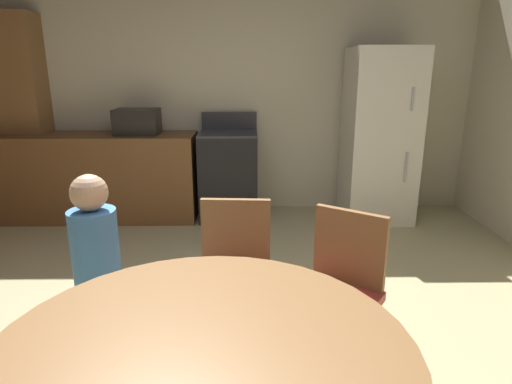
{
  "coord_description": "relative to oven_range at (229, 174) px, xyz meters",
  "views": [
    {
      "loc": [
        0.17,
        -1.9,
        1.54
      ],
      "look_at": [
        0.21,
        0.83,
        0.76
      ],
      "focal_mm": 29.94,
      "sensor_mm": 36.0,
      "label": 1
    }
  ],
  "objects": [
    {
      "name": "chair_northeast",
      "position": [
        0.67,
        -2.52,
        0.03
      ],
      "size": [
        0.56,
        0.56,
        0.87
      ],
      "rotation": [
        0.0,
        0.0,
        4.1
      ],
      "color": "olive",
      "rests_on": "ground"
    },
    {
      "name": "ground_plane",
      "position": [
        0.06,
        -2.53,
        -0.47
      ],
      "size": [
        14.0,
        14.0,
        0.0
      ],
      "primitive_type": "plane",
      "color": "tan"
    },
    {
      "name": "person_child",
      "position": [
        -0.51,
        -2.56,
        0.11
      ],
      "size": [
        0.31,
        0.31,
        1.09
      ],
      "rotation": [
        0.0,
        0.0,
        5.35
      ],
      "color": "#8C337A",
      "rests_on": "ground"
    },
    {
      "name": "pantry_column",
      "position": [
        -2.15,
        0.18,
        0.58
      ],
      "size": [
        0.44,
        0.36,
        2.1
      ],
      "primitive_type": "cube",
      "color": "olive",
      "rests_on": "ground"
    },
    {
      "name": "kitchen_counter",
      "position": [
        -1.36,
        -0.0,
        -0.02
      ],
      "size": [
        2.02,
        0.6,
        0.9
      ],
      "primitive_type": "cube",
      "color": "brown",
      "rests_on": "ground"
    },
    {
      "name": "chair_north",
      "position": [
        0.14,
        -2.34,
        0.03
      ],
      "size": [
        0.42,
        0.42,
        0.87
      ],
      "rotation": [
        0.0,
        0.0,
        4.65
      ],
      "color": "olive",
      "rests_on": "ground"
    },
    {
      "name": "wall_back",
      "position": [
        0.06,
        0.4,
        0.88
      ],
      "size": [
        5.47,
        0.12,
        2.7
      ],
      "primitive_type": "cube",
      "color": "beige",
      "rests_on": "ground"
    },
    {
      "name": "microwave",
      "position": [
        -0.93,
        -0.0,
        0.56
      ],
      "size": [
        0.44,
        0.32,
        0.26
      ],
      "primitive_type": "cube",
      "color": "black",
      "rests_on": "kitchen_counter"
    },
    {
      "name": "oven_range",
      "position": [
        0.0,
        0.0,
        0.0
      ],
      "size": [
        0.6,
        0.6,
        1.1
      ],
      "color": "black",
      "rests_on": "ground"
    },
    {
      "name": "refrigerator",
      "position": [
        1.57,
        -0.05,
        0.41
      ],
      "size": [
        0.68,
        0.68,
        1.76
      ],
      "color": "silver",
      "rests_on": "ground"
    }
  ]
}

